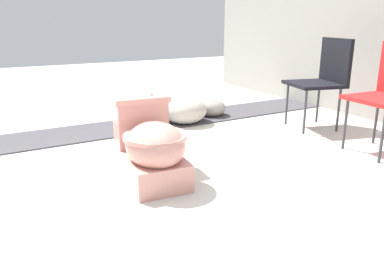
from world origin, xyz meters
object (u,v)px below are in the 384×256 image
(folding_chair_left, at_px, (324,74))
(boulder_far, at_px, (211,107))
(boulder_near, at_px, (184,110))
(toilet, at_px, (151,147))

(folding_chair_left, distance_m, boulder_far, 1.19)
(folding_chair_left, height_order, boulder_near, folding_chair_left)
(folding_chair_left, xyz_separation_m, boulder_far, (-0.88, -0.69, -0.42))
(toilet, height_order, boulder_far, toilet)
(toilet, height_order, boulder_near, toilet)
(folding_chair_left, bearing_deg, boulder_far, -36.27)
(boulder_far, bearing_deg, toilet, -44.69)
(folding_chair_left, distance_m, boulder_near, 1.37)
(toilet, distance_m, folding_chair_left, 1.96)
(folding_chair_left, bearing_deg, toilet, 25.82)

